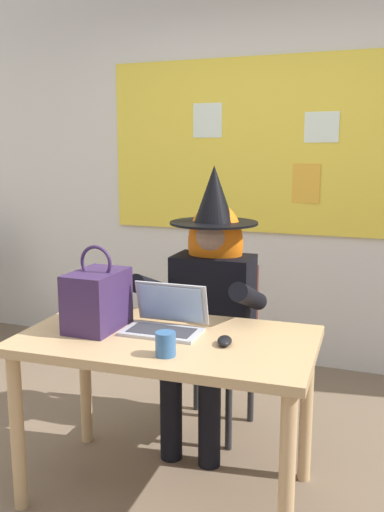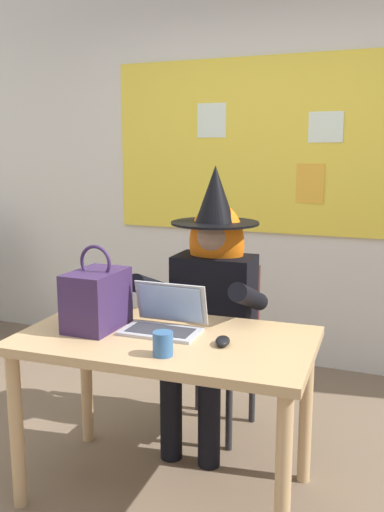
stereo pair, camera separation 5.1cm
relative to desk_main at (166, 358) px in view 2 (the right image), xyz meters
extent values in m
plane|color=#75604C|center=(0.03, -0.05, -0.64)|extent=(24.00, 24.00, 0.00)
cube|color=silver|center=(0.03, 1.81, 0.86)|extent=(6.09, 0.10, 2.99)
cube|color=yellow|center=(0.03, 1.75, 0.91)|extent=(2.40, 0.02, 1.20)
cube|color=white|center=(0.36, 1.74, 1.03)|extent=(0.23, 0.01, 0.20)
cube|color=white|center=(-0.44, 1.74, 1.09)|extent=(0.21, 0.01, 0.24)
cube|color=gold|center=(0.27, 1.74, 0.66)|extent=(0.19, 0.01, 0.27)
cube|color=tan|center=(0.00, 0.00, 0.08)|extent=(1.30, 0.78, 0.04)
cylinder|color=tan|center=(-0.55, -0.33, -0.29)|extent=(0.06, 0.06, 0.70)
cylinder|color=tan|center=(0.59, -0.26, -0.29)|extent=(0.06, 0.06, 0.70)
cylinder|color=tan|center=(-0.59, 0.26, -0.29)|extent=(0.06, 0.06, 0.70)
cylinder|color=tan|center=(0.55, 0.33, -0.29)|extent=(0.06, 0.06, 0.70)
cube|color=#4C1E19|center=(-0.02, 0.64, -0.20)|extent=(0.45, 0.45, 0.04)
cube|color=#4C1E19|center=(0.00, 0.83, 0.04)|extent=(0.38, 0.07, 0.45)
cylinder|color=#262628|center=(0.14, 0.45, -0.43)|extent=(0.04, 0.04, 0.42)
cylinder|color=#262628|center=(-0.20, 0.48, -0.43)|extent=(0.04, 0.04, 0.42)
cylinder|color=#262628|center=(0.17, 0.79, -0.43)|extent=(0.04, 0.04, 0.42)
cylinder|color=#262628|center=(-0.17, 0.82, -0.43)|extent=(0.04, 0.04, 0.42)
cylinder|color=black|center=(0.10, 0.28, -0.41)|extent=(0.11, 0.11, 0.46)
cylinder|color=black|center=(-0.10, 0.27, -0.41)|extent=(0.11, 0.11, 0.46)
cylinder|color=black|center=(0.09, 0.45, -0.15)|extent=(0.16, 0.43, 0.15)
cylinder|color=black|center=(-0.11, 0.44, -0.15)|extent=(0.16, 0.43, 0.15)
cube|color=black|center=(-0.02, 0.66, 0.08)|extent=(0.43, 0.27, 0.52)
cylinder|color=black|center=(0.24, 0.44, 0.19)|extent=(0.11, 0.47, 0.24)
cylinder|color=black|center=(-0.26, 0.42, 0.19)|extent=(0.11, 0.47, 0.24)
sphere|color=#A37A60|center=(-0.02, 0.66, 0.44)|extent=(0.20, 0.20, 0.20)
ellipsoid|color=orange|center=(-0.02, 0.69, 0.40)|extent=(0.31, 0.23, 0.44)
cylinder|color=black|center=(-0.02, 0.66, 0.51)|extent=(0.46, 0.46, 0.01)
cone|color=black|center=(-0.02, 0.66, 0.66)|extent=(0.21, 0.21, 0.30)
cube|color=#B7B7BC|center=(-0.04, 0.02, 0.11)|extent=(0.34, 0.20, 0.01)
cube|color=#333338|center=(-0.04, 0.02, 0.12)|extent=(0.29, 0.15, 0.00)
cube|color=#B7B7BC|center=(-0.04, 0.14, 0.21)|extent=(0.34, 0.07, 0.19)
cube|color=#99B7E0|center=(-0.04, 0.13, 0.21)|extent=(0.30, 0.05, 0.16)
ellipsoid|color=black|center=(0.26, -0.01, 0.12)|extent=(0.08, 0.12, 0.03)
cube|color=#38234C|center=(-0.33, -0.01, 0.23)|extent=(0.20, 0.30, 0.26)
torus|color=#38234C|center=(-0.33, -0.01, 0.40)|extent=(0.16, 0.02, 0.16)
cylinder|color=#336099|center=(0.09, -0.21, 0.15)|extent=(0.08, 0.08, 0.09)
camera|label=1|loc=(0.93, -2.09, 0.89)|focal=39.23mm
camera|label=2|loc=(0.97, -2.08, 0.89)|focal=39.23mm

